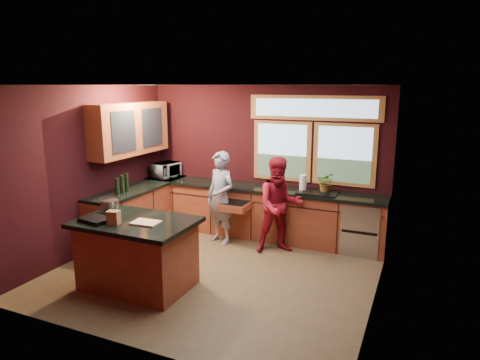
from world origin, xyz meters
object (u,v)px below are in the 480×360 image
Objects in this scene: person_red at (280,205)px; stock_pot at (110,206)px; island at (137,253)px; person_grey at (221,198)px; cutting_board at (146,223)px.

stock_pot is at bearing -167.88° from person_red.
stock_pot is at bearing 164.74° from island.
cutting_board is (-0.08, -2.02, 0.15)m from person_grey.
person_grey is at bearing 81.81° from island.
stock_pot reaches higher than island.
person_red is at bearing 21.28° from person_grey.
person_red is (1.07, 0.00, -0.01)m from person_grey.
person_red is at bearing 43.80° from stock_pot.
island is 0.52m from cutting_board.
stock_pot is (-1.90, -1.82, 0.24)m from person_red.
stock_pot is (-0.83, -1.82, 0.23)m from person_grey.
cutting_board is 0.78m from stock_pot.
cutting_board is 1.46× the size of stock_pot.
person_grey is (0.28, 1.97, 0.32)m from island.
person_red is (1.35, 1.97, 0.31)m from island.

